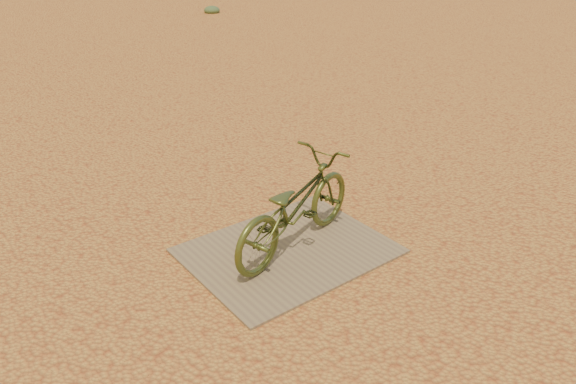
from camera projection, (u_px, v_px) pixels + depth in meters
ground at (306, 213)px, 5.43m from camera, size 120.00×120.00×0.00m
plywood_board at (288, 251)px, 4.81m from camera, size 1.65×1.29×0.02m
bicycle at (295, 206)px, 4.68m from camera, size 1.60×0.91×0.80m
kale_b at (212, 13)px, 15.90m from camera, size 0.44×0.44×0.24m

